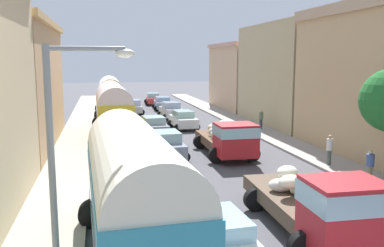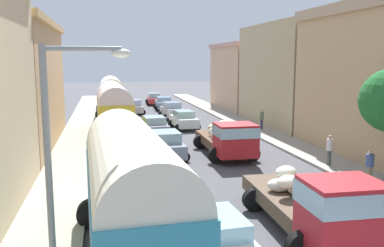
{
  "view_description": "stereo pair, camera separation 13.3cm",
  "coord_description": "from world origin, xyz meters",
  "px_view_note": "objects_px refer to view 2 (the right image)",
  "views": [
    {
      "loc": [
        -5.34,
        -6.35,
        5.81
      ],
      "look_at": [
        0.0,
        18.08,
        1.98
      ],
      "focal_mm": 38.91,
      "sensor_mm": 36.0,
      "label": 1
    },
    {
      "loc": [
        -5.21,
        -6.37,
        5.81
      ],
      "look_at": [
        0.0,
        18.08,
        1.98
      ],
      "focal_mm": 38.91,
      "sensor_mm": 36.0,
      "label": 2
    }
  ],
  "objects_px": {
    "car_2": "(164,103)",
    "parked_bus_0": "(132,188)",
    "parked_bus_1": "(114,107)",
    "car_1": "(172,110)",
    "parked_bus_2": "(111,94)",
    "car_5": "(166,145)",
    "pedestrian_0": "(330,149)",
    "pedestrian_1": "(262,119)",
    "cargo_truck_1": "(228,138)",
    "car_3": "(154,99)",
    "pedestrian_2": "(370,166)",
    "streetlamp_near": "(61,152)",
    "cargo_truck_0": "(317,204)",
    "car_6": "(154,127)",
    "car_4": "(218,238)",
    "car_7": "(134,107)",
    "car_0": "(184,120)"
  },
  "relations": [
    {
      "from": "parked_bus_0",
      "to": "car_1",
      "type": "xyz_separation_m",
      "value": [
        5.94,
        29.18,
        -1.37
      ]
    },
    {
      "from": "parked_bus_2",
      "to": "parked_bus_0",
      "type": "bearing_deg",
      "value": -90.14
    },
    {
      "from": "parked_bus_1",
      "to": "parked_bus_2",
      "type": "relative_size",
      "value": 1.12
    },
    {
      "from": "car_1",
      "to": "streetlamp_near",
      "type": "xyz_separation_m",
      "value": [
        -7.63,
        -31.09,
        2.92
      ]
    },
    {
      "from": "pedestrian_1",
      "to": "streetlamp_near",
      "type": "distance_m",
      "value": 26.15
    },
    {
      "from": "car_1",
      "to": "streetlamp_near",
      "type": "relative_size",
      "value": 0.62
    },
    {
      "from": "pedestrian_1",
      "to": "streetlamp_near",
      "type": "bearing_deg",
      "value": -121.61
    },
    {
      "from": "car_6",
      "to": "streetlamp_near",
      "type": "xyz_separation_m",
      "value": [
        -4.67,
        -21.41,
        2.96
      ]
    },
    {
      "from": "parked_bus_0",
      "to": "car_7",
      "type": "relative_size",
      "value": 2.47
    },
    {
      "from": "car_6",
      "to": "pedestrian_0",
      "type": "distance_m",
      "value": 13.79
    },
    {
      "from": "car_0",
      "to": "streetlamp_near",
      "type": "height_order",
      "value": "streetlamp_near"
    },
    {
      "from": "car_5",
      "to": "car_3",
      "type": "bearing_deg",
      "value": 84.4
    },
    {
      "from": "parked_bus_0",
      "to": "car_2",
      "type": "height_order",
      "value": "parked_bus_0"
    },
    {
      "from": "car_1",
      "to": "pedestrian_2",
      "type": "xyz_separation_m",
      "value": [
        5.18,
        -24.37,
        0.18
      ]
    },
    {
      "from": "parked_bus_2",
      "to": "pedestrian_0",
      "type": "distance_m",
      "value": 26.76
    },
    {
      "from": "parked_bus_0",
      "to": "car_7",
      "type": "bearing_deg",
      "value": 85.71
    },
    {
      "from": "car_5",
      "to": "parked_bus_0",
      "type": "bearing_deg",
      "value": -102.81
    },
    {
      "from": "car_3",
      "to": "car_6",
      "type": "distance_m",
      "value": 23.42
    },
    {
      "from": "pedestrian_2",
      "to": "parked_bus_2",
      "type": "bearing_deg",
      "value": 111.57
    },
    {
      "from": "car_5",
      "to": "streetlamp_near",
      "type": "bearing_deg",
      "value": -107.47
    },
    {
      "from": "car_1",
      "to": "pedestrian_2",
      "type": "relative_size",
      "value": 2.19
    },
    {
      "from": "cargo_truck_1",
      "to": "car_5",
      "type": "height_order",
      "value": "cargo_truck_1"
    },
    {
      "from": "parked_bus_2",
      "to": "cargo_truck_0",
      "type": "distance_m",
      "value": 33.24
    },
    {
      "from": "parked_bus_2",
      "to": "car_5",
      "type": "relative_size",
      "value": 2.23
    },
    {
      "from": "cargo_truck_0",
      "to": "pedestrian_2",
      "type": "bearing_deg",
      "value": 42.28
    },
    {
      "from": "car_2",
      "to": "pedestrian_2",
      "type": "relative_size",
      "value": 2.37
    },
    {
      "from": "car_1",
      "to": "car_3",
      "type": "xyz_separation_m",
      "value": [
        -0.14,
        13.56,
        -0.06
      ]
    },
    {
      "from": "parked_bus_1",
      "to": "parked_bus_0",
      "type": "bearing_deg",
      "value": -90.09
    },
    {
      "from": "parked_bus_0",
      "to": "cargo_truck_1",
      "type": "xyz_separation_m",
      "value": [
        6.5,
        11.8,
        -1.01
      ]
    },
    {
      "from": "parked_bus_0",
      "to": "parked_bus_2",
      "type": "distance_m",
      "value": 32.74
    },
    {
      "from": "car_2",
      "to": "pedestrian_0",
      "type": "bearing_deg",
      "value": -79.82
    },
    {
      "from": "car_2",
      "to": "car_4",
      "type": "distance_m",
      "value": 37.35
    },
    {
      "from": "car_1",
      "to": "car_2",
      "type": "distance_m",
      "value": 7.37
    },
    {
      "from": "car_2",
      "to": "car_6",
      "type": "bearing_deg",
      "value": -100.58
    },
    {
      "from": "parked_bus_1",
      "to": "pedestrian_1",
      "type": "distance_m",
      "value": 12.01
    },
    {
      "from": "parked_bus_2",
      "to": "pedestrian_2",
      "type": "relative_size",
      "value": 5.02
    },
    {
      "from": "parked_bus_1",
      "to": "car_7",
      "type": "height_order",
      "value": "parked_bus_1"
    },
    {
      "from": "parked_bus_2",
      "to": "car_4",
      "type": "relative_size",
      "value": 2.2
    },
    {
      "from": "cargo_truck_1",
      "to": "car_1",
      "type": "distance_m",
      "value": 17.4
    },
    {
      "from": "car_1",
      "to": "parked_bus_0",
      "type": "bearing_deg",
      "value": -101.5
    },
    {
      "from": "car_5",
      "to": "parked_bus_2",
      "type": "bearing_deg",
      "value": 97.69
    },
    {
      "from": "car_4",
      "to": "pedestrian_2",
      "type": "distance_m",
      "value": 10.27
    },
    {
      "from": "cargo_truck_1",
      "to": "streetlamp_near",
      "type": "distance_m",
      "value": 16.17
    },
    {
      "from": "car_4",
      "to": "car_5",
      "type": "height_order",
      "value": "car_5"
    },
    {
      "from": "parked_bus_1",
      "to": "car_1",
      "type": "bearing_deg",
      "value": 53.23
    },
    {
      "from": "car_2",
      "to": "parked_bus_0",
      "type": "bearing_deg",
      "value": -99.57
    },
    {
      "from": "pedestrian_0",
      "to": "pedestrian_1",
      "type": "bearing_deg",
      "value": 86.46
    },
    {
      "from": "streetlamp_near",
      "to": "cargo_truck_0",
      "type": "bearing_deg",
      "value": 14.35
    },
    {
      "from": "pedestrian_0",
      "to": "parked_bus_0",
      "type": "bearing_deg",
      "value": -143.04
    },
    {
      "from": "parked_bus_2",
      "to": "cargo_truck_1",
      "type": "height_order",
      "value": "parked_bus_2"
    }
  ]
}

